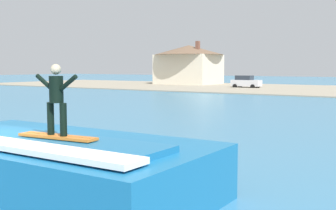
% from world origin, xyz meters
% --- Properties ---
extents(wave_crest, '(8.27, 4.11, 1.50)m').
position_xyz_m(wave_crest, '(1.23, 0.94, 0.70)').
color(wave_crest, '#1A689C').
rests_on(wave_crest, ground_plane).
extents(surfboard, '(2.10, 0.59, 0.06)m').
position_xyz_m(surfboard, '(1.94, 0.57, 1.53)').
color(surfboard, orange).
rests_on(surfboard, wave_crest).
extents(surfer, '(1.31, 0.32, 1.64)m').
position_xyz_m(surfer, '(1.95, 0.56, 2.47)').
color(surfer, black).
rests_on(surfer, surfboard).
extents(car_near_shore, '(4.16, 2.15, 1.86)m').
position_xyz_m(car_near_shore, '(-14.56, 51.69, 0.95)').
color(car_near_shore, silver).
rests_on(car_near_shore, ground_plane).
extents(house_with_chimney, '(12.02, 12.02, 7.40)m').
position_xyz_m(house_with_chimney, '(-27.80, 58.10, 3.85)').
color(house_with_chimney, beige).
rests_on(house_with_chimney, ground_plane).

